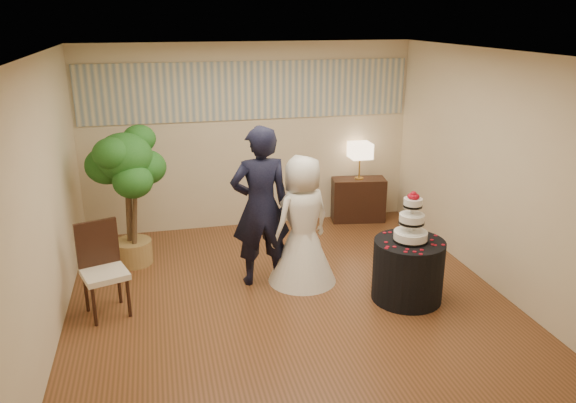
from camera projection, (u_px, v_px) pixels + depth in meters
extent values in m
cube|color=brown|center=(288.00, 297.00, 6.64)|extent=(5.00, 5.00, 0.00)
cube|color=white|center=(288.00, 53.00, 5.74)|extent=(5.00, 5.00, 0.00)
cube|color=beige|center=(250.00, 137.00, 8.50)|extent=(5.00, 0.06, 2.80)
cube|color=beige|center=(371.00, 284.00, 3.89)|extent=(5.00, 0.06, 2.80)
cube|color=beige|center=(46.00, 200.00, 5.64)|extent=(0.06, 5.00, 2.80)
cube|color=beige|center=(490.00, 170.00, 6.74)|extent=(0.06, 5.00, 2.80)
cube|color=#AEB1A1|center=(249.00, 91.00, 8.25)|extent=(4.90, 0.02, 0.85)
imported|color=black|center=(261.00, 207.00, 6.71)|extent=(0.74, 0.50, 1.97)
imported|color=white|center=(303.00, 220.00, 6.79)|extent=(1.11, 1.11, 1.61)
cylinder|color=black|center=(408.00, 270.00, 6.48)|extent=(0.84, 0.84, 0.73)
cube|color=black|center=(358.00, 200.00, 8.99)|extent=(0.88, 0.50, 0.69)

